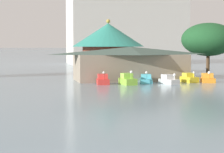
# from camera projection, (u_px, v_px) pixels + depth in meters

# --- Properties ---
(pedal_boat_red) EXTENTS (1.68, 2.43, 1.72)m
(pedal_boat_red) POSITION_uv_depth(u_px,v_px,m) (103.00, 80.00, 50.62)
(pedal_boat_red) COLOR red
(pedal_boat_red) RESTS_ON ground
(pedal_boat_lime) EXTENTS (1.86, 2.89, 1.86)m
(pedal_boat_lime) POSITION_uv_depth(u_px,v_px,m) (128.00, 80.00, 50.28)
(pedal_boat_lime) COLOR #8CCC3F
(pedal_boat_lime) RESTS_ON ground
(pedal_boat_cyan) EXTENTS (2.27, 3.13, 1.65)m
(pedal_boat_cyan) POSITION_uv_depth(u_px,v_px,m) (146.00, 80.00, 52.24)
(pedal_boat_cyan) COLOR #4CB7CC
(pedal_boat_cyan) RESTS_ON ground
(pedal_boat_white) EXTENTS (2.13, 3.11, 1.40)m
(pedal_boat_white) POSITION_uv_depth(u_px,v_px,m) (169.00, 80.00, 51.65)
(pedal_boat_white) COLOR white
(pedal_boat_white) RESTS_ON ground
(pedal_boat_yellow) EXTENTS (1.87, 2.74, 1.53)m
(pedal_boat_yellow) POSITION_uv_depth(u_px,v_px,m) (189.00, 78.00, 53.44)
(pedal_boat_yellow) COLOR yellow
(pedal_boat_yellow) RESTS_ON ground
(pedal_boat_orange) EXTENTS (2.33, 2.81, 1.58)m
(pedal_boat_orange) POSITION_uv_depth(u_px,v_px,m) (208.00, 79.00, 53.27)
(pedal_boat_orange) COLOR orange
(pedal_boat_orange) RESTS_ON ground
(boathouse) EXTENTS (16.89, 7.67, 4.80)m
(boathouse) POSITION_uv_depth(u_px,v_px,m) (131.00, 63.00, 56.56)
(boathouse) COLOR gray
(boathouse) RESTS_ON ground
(green_roof_pavilion) EXTENTS (12.42, 12.42, 9.49)m
(green_roof_pavilion) POSITION_uv_depth(u_px,v_px,m) (108.00, 45.00, 68.06)
(green_roof_pavilion) COLOR brown
(green_roof_pavilion) RESTS_ON ground
(shoreline_tree_right) EXTENTS (8.78, 8.78, 8.66)m
(shoreline_tree_right) POSITION_uv_depth(u_px,v_px,m) (208.00, 40.00, 64.34)
(shoreline_tree_right) COLOR brown
(shoreline_tree_right) RESTS_ON ground
(background_building_block) EXTENTS (32.12, 15.55, 28.45)m
(background_building_block) POSITION_uv_depth(u_px,v_px,m) (126.00, 12.00, 109.18)
(background_building_block) COLOR beige
(background_building_block) RESTS_ON ground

